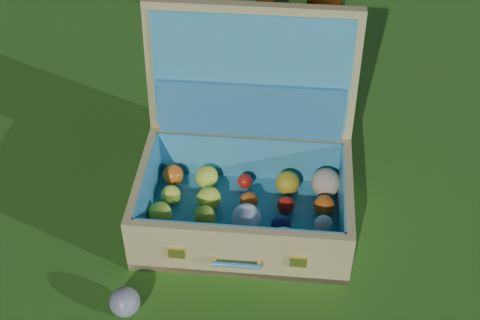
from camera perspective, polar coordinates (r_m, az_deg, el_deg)
name	(u,v)px	position (r m, az deg, el deg)	size (l,w,h in m)	color
ground	(300,228)	(1.72, 5.10, -5.77)	(60.00, 60.00, 0.00)	#215114
stray_ball	(125,302)	(1.54, -9.80, -11.86)	(0.07, 0.07, 0.07)	teal
suitcase	(248,166)	(1.66, 0.70, -0.53)	(0.60, 0.52, 0.50)	tan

